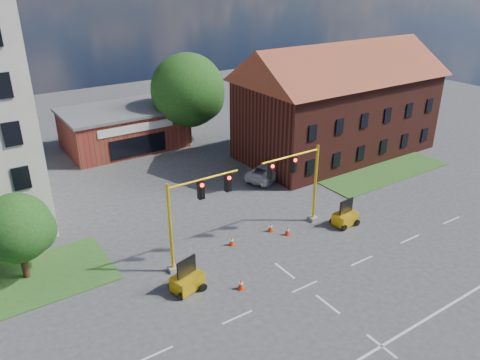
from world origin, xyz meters
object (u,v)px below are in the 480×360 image
(trailer_west, at_px, (187,280))
(pickup_white, at_px, (268,171))
(trailer_east, at_px, (345,217))
(signal_mast_west, at_px, (193,211))
(signal_mast_east, at_px, (299,179))

(trailer_west, distance_m, pickup_white, 17.65)
(trailer_east, distance_m, pickup_white, 10.26)
(trailer_west, relative_size, pickup_white, 0.41)
(signal_mast_west, height_order, pickup_white, signal_mast_west)
(signal_mast_west, distance_m, trailer_west, 4.33)
(trailer_west, bearing_deg, pickup_white, 21.78)
(signal_mast_east, distance_m, trailer_east, 4.96)
(trailer_west, xyz_separation_m, pickup_white, (14.09, 10.63, 0.06))
(signal_mast_east, relative_size, pickup_white, 1.19)
(signal_mast_west, height_order, signal_mast_east, same)
(signal_mast_west, xyz_separation_m, trailer_west, (-1.78, -2.22, -3.26))
(signal_mast_east, height_order, trailer_east, signal_mast_east)
(signal_mast_east, relative_size, trailer_west, 2.94)
(signal_mast_west, relative_size, trailer_east, 3.07)
(trailer_west, height_order, trailer_east, trailer_west)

